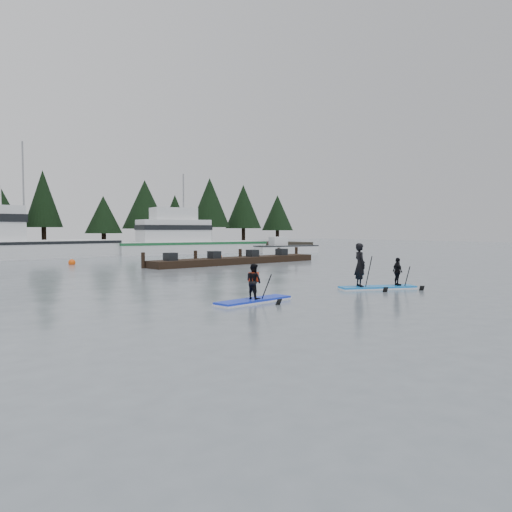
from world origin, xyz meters
TOP-DOWN VIEW (x-y plane):
  - ground at (0.00, 0.00)m, footprint 160.00×160.00m
  - far_shore at (0.00, 42.00)m, footprint 70.00×8.00m
  - treeline at (0.00, 42.00)m, footprint 60.00×4.00m
  - fishing_boat_medium at (9.93, 30.49)m, footprint 15.74×6.26m
  - skiff at (18.47, 24.87)m, footprint 6.89×2.97m
  - floating_dock at (5.13, 14.93)m, footprint 13.90×2.92m
  - buoy_c at (13.87, 24.43)m, footprint 0.51×0.51m
  - buoy_d at (7.74, 21.22)m, footprint 0.52×0.52m
  - buoy_b at (-4.44, 21.23)m, footprint 0.48×0.48m
  - paddleboard_solo at (-5.23, -0.68)m, footprint 3.05×1.18m
  - paddleboard_duo at (0.93, -0.72)m, footprint 3.23×2.04m

SIDE VIEW (x-z plane):
  - ground at x=0.00m, z-range 0.00..0.00m
  - treeline at x=0.00m, z-range -4.00..4.00m
  - buoy_c at x=13.87m, z-range -0.25..0.25m
  - buoy_d at x=7.74m, z-range -0.26..0.26m
  - buoy_b at x=-4.44m, z-range -0.24..0.24m
  - floating_dock at x=5.13m, z-range 0.00..0.46m
  - far_shore at x=0.00m, z-range 0.00..0.60m
  - skiff at x=18.47m, z-range 0.00..0.78m
  - paddleboard_solo at x=-5.23m, z-range -0.46..1.33m
  - fishing_boat_medium at x=9.93m, z-range -3.85..5.15m
  - paddleboard_duo at x=0.93m, z-range -0.53..1.86m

